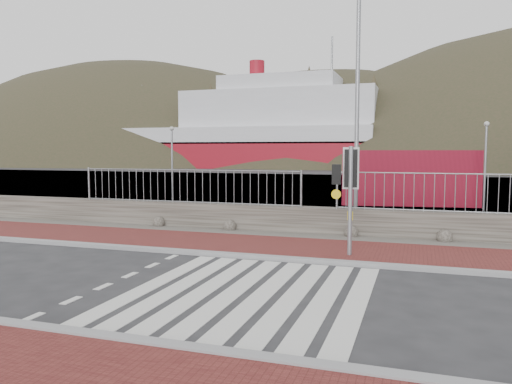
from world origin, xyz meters
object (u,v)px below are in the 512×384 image
(traffic_signal_far, at_px, (349,177))
(shipping_container, at_px, (407,177))
(ferry, at_px, (242,134))
(streetlight, at_px, (361,97))

(traffic_signal_far, height_order, shipping_container, traffic_signal_far)
(ferry, relative_size, shipping_container, 7.42)
(streetlight, bearing_deg, traffic_signal_far, -68.76)
(streetlight, relative_size, shipping_container, 1.21)
(traffic_signal_far, relative_size, streetlight, 0.36)
(traffic_signal_far, xyz_separation_m, streetlight, (-0.19, 4.16, 2.48))
(streetlight, bearing_deg, ferry, 131.96)
(traffic_signal_far, bearing_deg, ferry, -73.70)
(shipping_container, bearing_deg, streetlight, -105.86)
(ferry, xyz_separation_m, shipping_container, (27.19, -49.77, -3.96))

